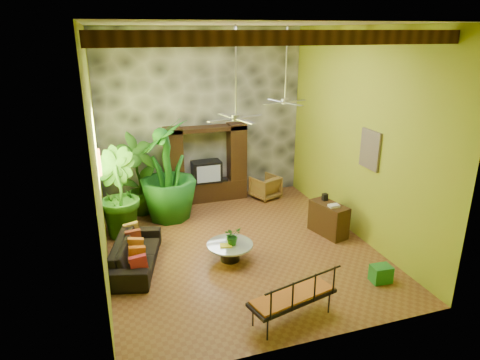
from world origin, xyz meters
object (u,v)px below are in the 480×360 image
object	(u,v)px
side_console	(328,219)
green_bin	(381,274)
coffee_table	(230,250)
sofa	(136,253)
iron_bench	(294,296)
tall_plant_a	(138,175)
tall_plant_b	(117,193)
ceiling_fan_back	(285,93)
ceiling_fan_front	(236,108)
wicker_armchair	(265,187)
entertainment_center	(206,170)
tall_plant_c	(167,170)

from	to	relation	value
side_console	green_bin	distance (m)	2.28
coffee_table	side_console	world-z (taller)	side_console
sofa	iron_bench	bearing A→B (deg)	-123.89
tall_plant_a	iron_bench	distance (m)	6.01
iron_bench	sofa	bearing A→B (deg)	117.11
sofa	tall_plant_b	distance (m)	1.90
ceiling_fan_back	iron_bench	bearing A→B (deg)	-110.62
ceiling_fan_front	tall_plant_a	distance (m)	4.22
wicker_armchair	green_bin	bearing A→B (deg)	74.33
iron_bench	coffee_table	bearing A→B (deg)	86.06
iron_bench	green_bin	bearing A→B (deg)	1.25
tall_plant_b	iron_bench	world-z (taller)	tall_plant_b
ceiling_fan_front	side_console	world-z (taller)	ceiling_fan_front
entertainment_center	ceiling_fan_back	distance (m)	3.50
ceiling_fan_back	tall_plant_a	distance (m)	4.51
tall_plant_b	tall_plant_a	bearing A→B (deg)	59.99
entertainment_center	tall_plant_a	xyz separation A→B (m)	(-2.02, -0.46, 0.19)
ceiling_fan_back	tall_plant_c	bearing A→B (deg)	161.10
tall_plant_b	iron_bench	distance (m)	5.29
entertainment_center	ceiling_fan_front	xyz separation A→B (m)	(-0.20, -3.54, 2.44)
sofa	iron_bench	size ratio (longest dim) A/B	1.27
entertainment_center	ceiling_fan_back	xyz separation A→B (m)	(1.60, -1.94, 2.44)
coffee_table	wicker_armchair	bearing A→B (deg)	56.96
tall_plant_c	coffee_table	xyz separation A→B (m)	(0.91, -2.71, -1.11)
ceiling_fan_back	sofa	xyz separation A→B (m)	(-4.01, -1.33, -3.09)
ceiling_fan_back	tall_plant_b	xyz separation A→B (m)	(-4.25, 0.38, -2.30)
ceiling_fan_back	side_console	world-z (taller)	ceiling_fan_back
sofa	coffee_table	distance (m)	2.06
sofa	green_bin	xyz separation A→B (m)	(4.70, -2.19, -0.14)
entertainment_center	wicker_armchair	xyz separation A→B (m)	(1.74, -0.38, -0.62)
ceiling_fan_front	wicker_armchair	distance (m)	4.80
wicker_armchair	tall_plant_c	distance (m)	3.25
wicker_armchair	tall_plant_a	bearing A→B (deg)	-20.61
tall_plant_c	entertainment_center	bearing A→B (deg)	36.14
coffee_table	green_bin	bearing A→B (deg)	-33.92
iron_bench	side_console	size ratio (longest dim) A/B	1.67
ceiling_fan_front	wicker_armchair	size ratio (longest dim) A/B	2.43
tall_plant_a	iron_bench	size ratio (longest dim) A/B	1.36
entertainment_center	green_bin	world-z (taller)	entertainment_center
entertainment_center	side_console	size ratio (longest dim) A/B	2.35
ceiling_fan_front	sofa	distance (m)	3.81
coffee_table	side_console	bearing A→B (deg)	9.76
ceiling_fan_back	tall_plant_b	bearing A→B (deg)	174.83
tall_plant_a	coffee_table	world-z (taller)	tall_plant_a
ceiling_fan_front	ceiling_fan_back	world-z (taller)	same
entertainment_center	green_bin	xyz separation A→B (m)	(2.29, -5.46, -0.79)
tall_plant_b	green_bin	world-z (taller)	tall_plant_b
wicker_armchair	coffee_table	xyz separation A→B (m)	(-2.13, -3.28, -0.09)
ceiling_fan_front	tall_plant_a	bearing A→B (deg)	120.59
tall_plant_c	side_console	bearing A→B (deg)	-31.63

